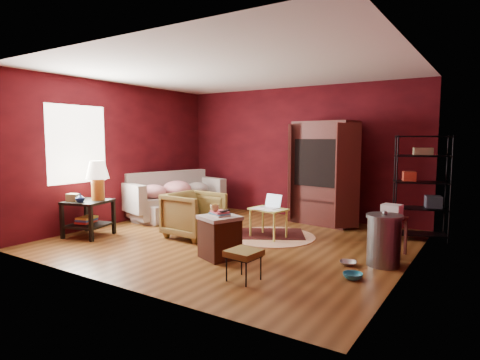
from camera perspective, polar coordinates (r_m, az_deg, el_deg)
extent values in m
cube|color=brown|center=(6.84, -0.92, -8.60)|extent=(5.50, 5.00, 0.02)
cube|color=white|center=(6.71, -0.96, 15.42)|extent=(5.50, 5.00, 0.02)
cube|color=#4C0A10|center=(8.82, 8.19, 3.91)|extent=(5.50, 0.02, 2.80)
cube|color=#4C0A10|center=(4.75, -18.05, 1.93)|extent=(5.50, 0.02, 2.80)
cube|color=#4C0A10|center=(8.47, -16.68, 3.63)|extent=(0.02, 5.00, 2.80)
cube|color=#4C0A10|center=(5.58, 23.34, 2.30)|extent=(0.02, 5.00, 2.80)
cube|color=white|center=(7.83, -22.16, 4.73)|extent=(0.02, 1.20, 1.40)
imported|color=gray|center=(8.78, -9.16, -2.88)|extent=(0.60, 1.90, 0.74)
imported|color=black|center=(6.97, -6.55, -4.64)|extent=(0.82, 0.87, 0.86)
imported|color=#A9ACB0|center=(5.69, 15.16, -10.54)|extent=(0.23, 0.12, 0.23)
imported|color=teal|center=(5.18, 15.76, -12.15)|extent=(0.24, 0.08, 0.24)
imported|color=#0E1E47|center=(7.25, -21.78, -2.41)|extent=(0.17, 0.18, 0.15)
imported|color=#E3C56F|center=(5.69, -3.62, -3.83)|extent=(0.15, 0.14, 0.13)
cube|color=black|center=(7.45, -20.83, -2.91)|extent=(0.80, 0.80, 0.04)
cube|color=black|center=(7.52, -20.71, -6.00)|extent=(0.75, 0.75, 0.03)
cube|color=black|center=(7.48, -23.99, -5.33)|extent=(0.07, 0.07, 0.62)
cube|color=black|center=(7.09, -20.42, -5.79)|extent=(0.07, 0.07, 0.62)
cube|color=black|center=(7.92, -21.03, -4.61)|extent=(0.07, 0.07, 0.62)
cube|color=black|center=(7.55, -17.53, -4.99)|extent=(0.07, 0.07, 0.62)
cylinder|color=#BD6D22|center=(7.42, -19.55, -1.25)|extent=(0.27, 0.27, 0.38)
cone|color=#F2E5C6|center=(7.39, -19.65, 1.40)|extent=(0.48, 0.48, 0.31)
cube|color=olive|center=(7.42, -22.66, -2.32)|extent=(0.23, 0.18, 0.13)
cube|color=#B83D2E|center=(7.55, -21.05, -5.58)|extent=(0.31, 0.36, 0.03)
cube|color=#2E64B8|center=(7.53, -21.00, -5.30)|extent=(0.31, 0.36, 0.03)
cube|color=gold|center=(7.52, -20.94, -5.02)|extent=(0.31, 0.36, 0.03)
cube|color=gray|center=(8.76, -9.12, -3.43)|extent=(1.35, 2.11, 0.41)
cube|color=gray|center=(9.03, -10.35, -1.38)|extent=(0.73, 1.93, 0.83)
cube|color=gray|center=(8.27, -14.94, -2.53)|extent=(0.84, 0.41, 0.57)
cube|color=gray|center=(9.28, -3.98, -1.43)|extent=(0.84, 0.41, 0.57)
ellipsoid|color=red|center=(8.39, -12.27, -1.63)|extent=(0.67, 0.67, 0.29)
ellipsoid|color=red|center=(8.67, -8.98, -1.18)|extent=(0.74, 0.74, 0.33)
ellipsoid|color=gray|center=(8.96, -6.16, -1.18)|extent=(0.61, 0.61, 0.27)
cube|color=#3F1A0E|center=(5.79, -2.90, -8.34)|extent=(0.61, 0.61, 0.56)
cube|color=gray|center=(5.72, -2.92, -5.37)|extent=(0.65, 0.65, 0.05)
cube|color=beige|center=(5.71, -2.92, -5.00)|extent=(0.33, 0.29, 0.02)
cube|color=teal|center=(5.71, -2.92, -4.78)|extent=(0.30, 0.26, 0.02)
cube|color=#C44956|center=(5.71, -2.92, -4.55)|extent=(0.31, 0.28, 0.02)
cube|color=black|center=(5.65, -2.21, -4.43)|extent=(0.06, 0.17, 0.02)
cube|color=black|center=(4.88, 0.54, -10.35)|extent=(0.40, 0.40, 0.07)
cube|color=black|center=(4.89, 0.54, -10.87)|extent=(0.36, 0.36, 0.02)
cylinder|color=black|center=(4.91, -1.93, -12.53)|extent=(0.02, 0.02, 0.30)
cylinder|color=black|center=(4.74, 0.86, -13.24)|extent=(0.02, 0.02, 0.30)
cylinder|color=black|center=(5.13, 0.23, -11.72)|extent=(0.02, 0.02, 0.30)
cylinder|color=black|center=(4.96, 2.97, -12.34)|extent=(0.02, 0.02, 0.30)
cylinder|color=beige|center=(7.06, 4.58, -8.00)|extent=(1.55, 1.55, 0.01)
cube|color=#4B1514|center=(7.21, 3.89, -7.62)|extent=(1.53, 1.37, 0.01)
cube|color=#EFFF74|center=(6.88, 4.05, -4.17)|extent=(0.66, 0.52, 0.03)
cylinder|color=#EFFF74|center=(6.96, 1.48, -6.13)|extent=(0.04, 0.04, 0.50)
cylinder|color=#EFFF74|center=(6.64, 4.87, -6.75)|extent=(0.04, 0.04, 0.50)
cylinder|color=#EFFF74|center=(7.22, 3.28, -5.70)|extent=(0.04, 0.04, 0.50)
cylinder|color=#EFFF74|center=(6.90, 6.62, -6.27)|extent=(0.04, 0.04, 0.50)
cube|color=white|center=(6.90, 4.21, -3.95)|extent=(0.35, 0.27, 0.02)
cube|color=silver|center=(6.96, 4.79, -2.92)|extent=(0.33, 0.12, 0.22)
cube|color=white|center=(6.88, 2.75, -4.02)|extent=(0.22, 0.31, 0.00)
cube|color=white|center=(6.72, 4.51, -4.27)|extent=(0.30, 0.35, 0.00)
cube|color=#4B1815|center=(8.15, 11.95, 1.00)|extent=(1.26, 0.81, 2.04)
cube|color=black|center=(8.04, 11.61, 2.47)|extent=(1.03, 0.62, 0.91)
cube|color=#4B1815|center=(8.23, 7.01, 1.13)|extent=(0.26, 0.46, 1.93)
cube|color=#4B1815|center=(7.58, 15.07, 0.56)|extent=(0.37, 0.39, 1.93)
cube|color=#303236|center=(8.09, 11.78, 1.73)|extent=(0.74, 0.63, 0.56)
cube|color=black|center=(7.86, 10.79, 1.62)|extent=(0.53, 0.09, 0.43)
cube|color=#4B1815|center=(8.16, 11.68, -2.79)|extent=(1.04, 0.67, 0.05)
cylinder|color=black|center=(7.13, 21.33, -1.14)|extent=(0.03, 0.03, 1.76)
cylinder|color=black|center=(7.26, 27.78, -1.30)|extent=(0.03, 0.03, 1.76)
cylinder|color=black|center=(7.48, 21.06, -0.81)|extent=(0.03, 0.03, 1.76)
cylinder|color=black|center=(7.60, 27.22, -0.97)|extent=(0.03, 0.03, 1.76)
cube|color=black|center=(7.48, 24.11, -7.00)|extent=(0.93, 0.61, 0.02)
cube|color=black|center=(7.40, 24.26, -3.68)|extent=(0.93, 0.61, 0.02)
cube|color=black|center=(7.34, 24.40, -0.30)|extent=(0.93, 0.61, 0.02)
cube|color=black|center=(7.31, 24.55, 3.13)|extent=(0.93, 0.61, 0.02)
cube|color=black|center=(7.31, 24.66, 5.65)|extent=(0.93, 0.61, 0.02)
cube|color=maroon|center=(7.31, 22.93, 0.51)|extent=(0.26, 0.29, 0.16)
cube|color=#31303C|center=(7.42, 25.79, -2.81)|extent=(0.31, 0.31, 0.20)
cube|color=#796648|center=(7.31, 24.58, 3.74)|extent=(0.34, 0.27, 0.12)
cube|color=#4B1815|center=(6.29, 20.74, -5.11)|extent=(0.42, 0.42, 0.04)
cube|color=#4B1815|center=(6.26, 18.76, -7.64)|extent=(0.04, 0.04, 0.54)
cube|color=#4B1815|center=(6.15, 21.53, -7.99)|extent=(0.04, 0.04, 0.54)
cube|color=#4B1815|center=(6.54, 19.83, -7.08)|extent=(0.04, 0.04, 0.54)
cube|color=#4B1815|center=(6.44, 22.49, -7.39)|extent=(0.04, 0.04, 0.54)
cube|color=white|center=(6.27, 20.78, -4.10)|extent=(0.29, 0.24, 0.19)
cylinder|color=slate|center=(5.77, 19.77, -8.27)|extent=(0.57, 0.57, 0.65)
cylinder|color=slate|center=(5.70, 19.89, -4.88)|extent=(0.62, 0.62, 0.04)
sphere|color=slate|center=(5.69, 19.91, -4.45)|extent=(0.09, 0.09, 0.07)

